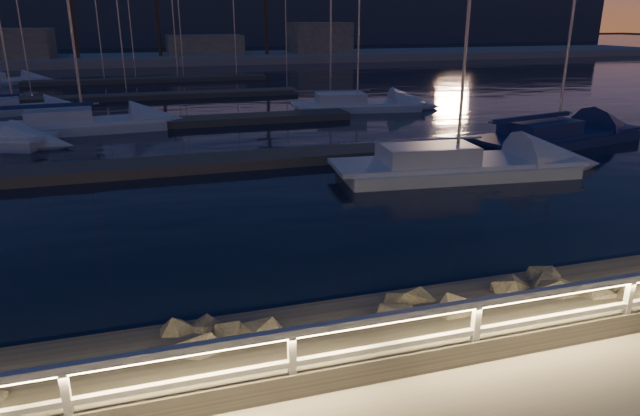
# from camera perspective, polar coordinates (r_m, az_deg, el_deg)

# --- Properties ---
(ground) EXTENTS (400.00, 400.00, 0.00)m
(ground) POSITION_cam_1_polar(r_m,az_deg,el_deg) (8.66, -9.54, -18.87)
(ground) COLOR #A39C93
(ground) RESTS_ON ground
(harbor_water) EXTENTS (400.00, 440.00, 0.60)m
(harbor_water) POSITION_cam_1_polar(r_m,az_deg,el_deg) (38.59, -16.02, 8.63)
(harbor_water) COLOR black
(harbor_water) RESTS_ON ground
(guard_rail) EXTENTS (44.11, 0.12, 1.06)m
(guard_rail) POSITION_cam_1_polar(r_m,az_deg,el_deg) (8.21, -10.32, -14.63)
(guard_rail) COLOR silver
(guard_rail) RESTS_ON ground
(riprap) EXTENTS (37.23, 2.11, 1.10)m
(riprap) POSITION_cam_1_polar(r_m,az_deg,el_deg) (10.21, -18.95, -15.10)
(riprap) COLOR #656257
(riprap) RESTS_ON ground
(floating_docks) EXTENTS (22.00, 36.00, 0.40)m
(floating_docks) POSITION_cam_1_polar(r_m,az_deg,el_deg) (39.77, -16.16, 9.72)
(floating_docks) COLOR #5F554E
(floating_docks) RESTS_ON ground
(far_shore) EXTENTS (160.00, 14.00, 5.20)m
(far_shore) POSITION_cam_1_polar(r_m,az_deg,el_deg) (81.07, -17.21, 14.29)
(far_shore) COLOR #A39C93
(far_shore) RESTS_ON ground
(distant_hills) EXTENTS (230.00, 37.50, 18.00)m
(distant_hills) POSITION_cam_1_polar(r_m,az_deg,el_deg) (142.18, -26.95, 16.47)
(distant_hills) COLOR #333E4F
(distant_hills) RESTS_ON ground
(sailboat_c) EXTENTS (9.15, 3.43, 15.19)m
(sailboat_c) POSITION_cam_1_polar(r_m,az_deg,el_deg) (33.21, -22.97, 7.81)
(sailboat_c) COLOR silver
(sailboat_c) RESTS_ON ground
(sailboat_d) EXTENTS (9.85, 3.84, 16.25)m
(sailboat_d) POSITION_cam_1_polar(r_m,az_deg,el_deg) (22.54, 12.88, 4.31)
(sailboat_d) COLOR silver
(sailboat_d) RESTS_ON ground
(sailboat_h) EXTENTS (9.82, 4.70, 16.02)m
(sailboat_h) POSITION_cam_1_polar(r_m,az_deg,el_deg) (29.71, 22.26, 6.77)
(sailboat_h) COLOR navy
(sailboat_h) RESTS_ON ground
(sailboat_j) EXTENTS (6.82, 3.17, 11.22)m
(sailboat_j) POSITION_cam_1_polar(r_m,az_deg,el_deg) (41.15, -28.52, 8.77)
(sailboat_j) COLOR silver
(sailboat_j) RESTS_ON ground
(sailboat_l) EXTENTS (8.87, 3.78, 14.54)m
(sailboat_l) POSITION_cam_1_polar(r_m,az_deg,el_deg) (37.84, 3.38, 10.33)
(sailboat_l) COLOR silver
(sailboat_l) RESTS_ON ground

